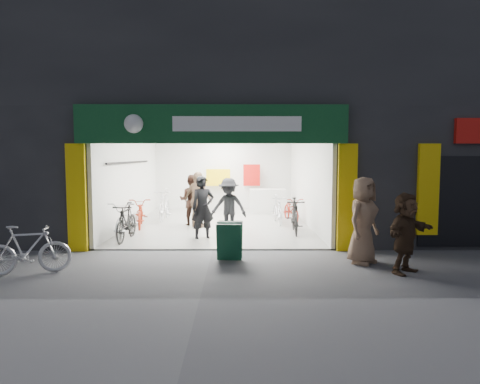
{
  "coord_description": "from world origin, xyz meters",
  "views": [
    {
      "loc": [
        0.62,
        -10.28,
        2.31
      ],
      "look_at": [
        0.68,
        1.5,
        1.31
      ],
      "focal_mm": 32.0,
      "sensor_mm": 36.0,
      "label": 1
    }
  ],
  "objects_px": {
    "bike_left_front": "(127,220)",
    "pedestrian_near": "(363,220)",
    "parked_bike": "(27,250)",
    "sandwich_board": "(230,240)",
    "bike_right_front": "(295,216)"
  },
  "relations": [
    {
      "from": "bike_right_front",
      "to": "pedestrian_near",
      "type": "xyz_separation_m",
      "value": [
        1.0,
        -3.46,
        0.4
      ]
    },
    {
      "from": "bike_right_front",
      "to": "parked_bike",
      "type": "bearing_deg",
      "value": -139.9
    },
    {
      "from": "bike_left_front",
      "to": "sandwich_board",
      "type": "height_order",
      "value": "bike_left_front"
    },
    {
      "from": "pedestrian_near",
      "to": "bike_right_front",
      "type": "bearing_deg",
      "value": 61.32
    },
    {
      "from": "sandwich_board",
      "to": "pedestrian_near",
      "type": "bearing_deg",
      "value": 0.04
    },
    {
      "from": "bike_left_front",
      "to": "sandwich_board",
      "type": "bearing_deg",
      "value": -40.15
    },
    {
      "from": "bike_right_front",
      "to": "sandwich_board",
      "type": "xyz_separation_m",
      "value": [
        -1.87,
        -3.22,
        -0.07
      ]
    },
    {
      "from": "parked_bike",
      "to": "pedestrian_near",
      "type": "relative_size",
      "value": 0.87
    },
    {
      "from": "parked_bike",
      "to": "sandwich_board",
      "type": "xyz_separation_m",
      "value": [
        3.93,
        1.07,
        -0.02
      ]
    },
    {
      "from": "bike_left_front",
      "to": "pedestrian_near",
      "type": "xyz_separation_m",
      "value": [
        5.76,
        -2.71,
        0.4
      ]
    },
    {
      "from": "bike_left_front",
      "to": "pedestrian_near",
      "type": "height_order",
      "value": "pedestrian_near"
    },
    {
      "from": "bike_left_front",
      "to": "pedestrian_near",
      "type": "relative_size",
      "value": 1.09
    },
    {
      "from": "bike_left_front",
      "to": "bike_right_front",
      "type": "xyz_separation_m",
      "value": [
        4.76,
        0.75,
        -0.0
      ]
    },
    {
      "from": "pedestrian_near",
      "to": "sandwich_board",
      "type": "distance_m",
      "value": 2.91
    },
    {
      "from": "bike_left_front",
      "to": "pedestrian_near",
      "type": "distance_m",
      "value": 6.38
    }
  ]
}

